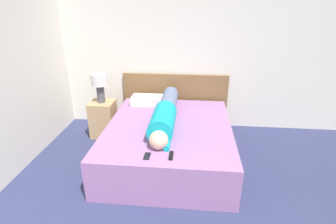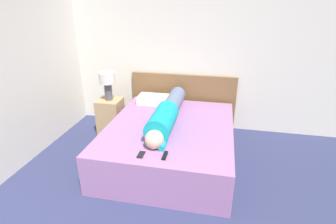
% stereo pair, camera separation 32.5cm
% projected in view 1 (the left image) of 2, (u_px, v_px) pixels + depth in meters
% --- Properties ---
extents(wall_back, '(5.29, 0.06, 2.60)m').
position_uv_depth(wall_back, '(187.00, 50.00, 4.21)').
color(wall_back, silver).
rests_on(wall_back, ground_plane).
extents(bed, '(1.64, 1.95, 0.50)m').
position_uv_depth(bed, '(169.00, 142.00, 3.58)').
color(bed, '#936699').
rests_on(bed, ground_plane).
extents(headboard, '(1.76, 0.04, 0.91)m').
position_uv_depth(headboard, '(175.00, 100.00, 4.49)').
color(headboard, brown).
rests_on(headboard, ground_plane).
extents(nightstand, '(0.37, 0.36, 0.57)m').
position_uv_depth(nightstand, '(103.00, 119.00, 4.19)').
color(nightstand, tan).
rests_on(nightstand, ground_plane).
extents(table_lamp, '(0.25, 0.25, 0.45)m').
position_uv_depth(table_lamp, '(100.00, 83.00, 3.96)').
color(table_lamp, '#4C4C51').
rests_on(table_lamp, nightstand).
extents(person_lying, '(0.30, 1.64, 0.30)m').
position_uv_depth(person_lying, '(165.00, 114.00, 3.48)').
color(person_lying, '#DBB293').
rests_on(person_lying, bed).
extents(pillow_near_headboard, '(0.53, 0.30, 0.13)m').
position_uv_depth(pillow_near_headboard, '(148.00, 100.00, 4.17)').
color(pillow_near_headboard, silver).
rests_on(pillow_near_headboard, bed).
extents(tv_remote, '(0.04, 0.15, 0.02)m').
position_uv_depth(tv_remote, '(171.00, 156.00, 2.77)').
color(tv_remote, black).
rests_on(tv_remote, bed).
extents(cell_phone, '(0.06, 0.13, 0.01)m').
position_uv_depth(cell_phone, '(147.00, 156.00, 2.77)').
color(cell_phone, black).
rests_on(cell_phone, bed).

